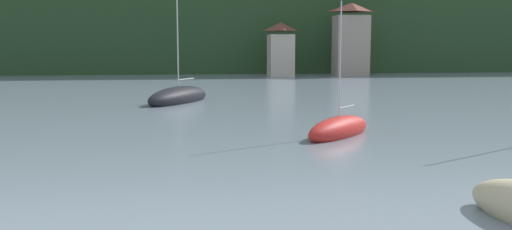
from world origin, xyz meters
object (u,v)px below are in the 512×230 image
shore_building_west (281,50)px  sailboat_mid_3 (339,130)px  shore_building_westcentral (351,40)px  sailboat_far_4 (179,97)px

shore_building_west → sailboat_mid_3: size_ratio=1.10×
shore_building_westcentral → shore_building_west: bearing=179.0°
shore_building_westcentral → sailboat_mid_3: size_ratio=1.51×
shore_building_west → sailboat_mid_3: (-6.31, -53.30, -3.46)m
sailboat_far_4 → sailboat_mid_3: bearing=55.1°
shore_building_west → sailboat_mid_3: 53.79m
shore_building_west → shore_building_westcentral: shore_building_westcentral is taller
shore_building_westcentral → sailboat_far_4: (-24.97, -35.69, -4.78)m
shore_building_westcentral → sailboat_far_4: bearing=-125.0°
shore_building_westcentral → sailboat_far_4: 43.82m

